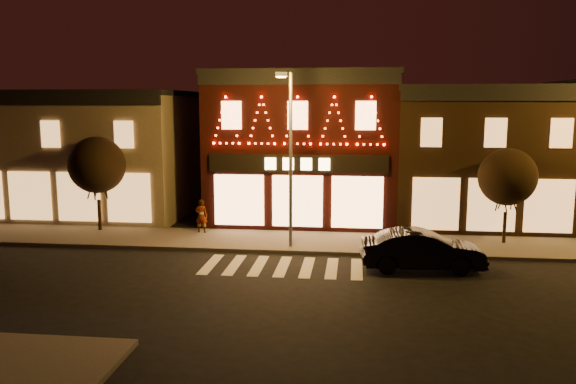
# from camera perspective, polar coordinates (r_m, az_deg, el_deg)

# --- Properties ---
(ground) EXTENTS (120.00, 120.00, 0.00)m
(ground) POSITION_cam_1_polar(r_m,az_deg,el_deg) (19.67, -2.02, -10.71)
(ground) COLOR black
(ground) RESTS_ON ground
(sidewalk_far) EXTENTS (44.00, 4.00, 0.15)m
(sidewalk_far) POSITION_cam_1_polar(r_m,az_deg,el_deg) (27.12, 4.75, -5.07)
(sidewalk_far) COLOR #47423D
(sidewalk_far) RESTS_ON ground
(building_left) EXTENTS (12.20, 8.28, 7.30)m
(building_left) POSITION_cam_1_polar(r_m,az_deg,el_deg) (36.10, -19.40, 3.70)
(building_left) COLOR #746552
(building_left) RESTS_ON ground
(building_pulp) EXTENTS (10.20, 8.34, 8.30)m
(building_pulp) POSITION_cam_1_polar(r_m,az_deg,el_deg) (32.51, 1.67, 4.57)
(building_pulp) COLOR black
(building_pulp) RESTS_ON ground
(building_right_a) EXTENTS (9.20, 8.28, 7.50)m
(building_right_a) POSITION_cam_1_polar(r_m,az_deg,el_deg) (33.11, 18.31, 3.51)
(building_right_a) COLOR black
(building_right_a) RESTS_ON ground
(streetlamp_mid) EXTENTS (0.55, 1.78, 7.76)m
(streetlamp_mid) POSITION_cam_1_polar(r_m,az_deg,el_deg) (25.12, 0.13, 4.56)
(streetlamp_mid) COLOR #59595E
(streetlamp_mid) RESTS_ON sidewalk_far
(tree_left) EXTENTS (2.86, 2.86, 4.78)m
(tree_left) POSITION_cam_1_polar(r_m,az_deg,el_deg) (30.45, -18.54, 2.57)
(tree_left) COLOR black
(tree_left) RESTS_ON sidewalk_far
(tree_right) EXTENTS (2.64, 2.64, 4.42)m
(tree_right) POSITION_cam_1_polar(r_m,az_deg,el_deg) (28.06, 21.08, 1.41)
(tree_right) COLOR black
(tree_right) RESTS_ON sidewalk_far
(dark_sedan) EXTENTS (4.93, 1.99, 1.59)m
(dark_sedan) POSITION_cam_1_polar(r_m,az_deg,el_deg) (23.45, 13.26, -5.68)
(dark_sedan) COLOR black
(dark_sedan) RESTS_ON ground
(pedestrian) EXTENTS (0.63, 0.43, 1.68)m
(pedestrian) POSITION_cam_1_polar(r_m,az_deg,el_deg) (29.00, -8.65, -2.38)
(pedestrian) COLOR gray
(pedestrian) RESTS_ON sidewalk_far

